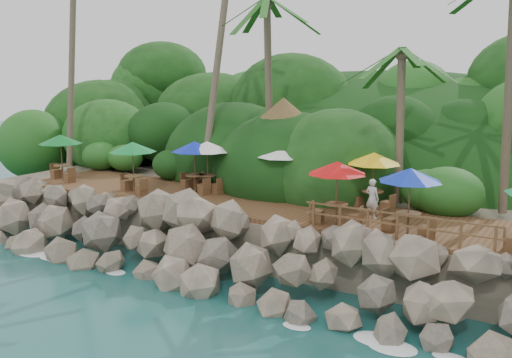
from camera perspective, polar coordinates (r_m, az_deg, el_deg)
The scene contains 11 objects.
ground at distance 22.65m, azimuth -8.08°, elevation -10.95°, with size 140.00×140.00×0.00m, color #19514F.
land_base at distance 35.62m, azimuth 8.41°, elevation -1.13°, with size 32.00×25.20×2.10m, color gray.
jungle_hill at distance 42.71m, azimuth 12.33°, elevation -0.71°, with size 44.80×28.00×15.40m, color #143811.
seawall at distance 23.75m, azimuth -5.07°, elevation -6.90°, with size 29.00×4.00×2.30m, color gray, non-canonical shape.
terrace at distance 26.66m, azimuth 0.00°, elevation -2.53°, with size 26.00×5.00×0.20m, color brown.
jungle_foliage at distance 34.96m, azimuth 7.72°, elevation -3.11°, with size 44.00×16.00×12.00m, color #143811, non-canonical shape.
foam_line at distance 22.86m, azimuth -7.60°, elevation -10.65°, with size 25.20×0.80×0.06m.
palapa at distance 29.42m, azimuth 2.69°, elevation 5.81°, with size 5.32×5.32×4.60m.
dining_clusters at distance 25.72m, azimuth 0.55°, elevation 1.94°, with size 25.92×5.36×2.51m.
railing at distance 21.44m, azimuth 13.63°, elevation -4.23°, with size 7.20×0.10×1.00m.
waiter at distance 24.21m, azimuth 11.28°, elevation -1.88°, with size 0.60×0.39×1.64m, color silver.
Camera 1 is at (13.52, -16.14, 8.36)m, focal length 40.94 mm.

